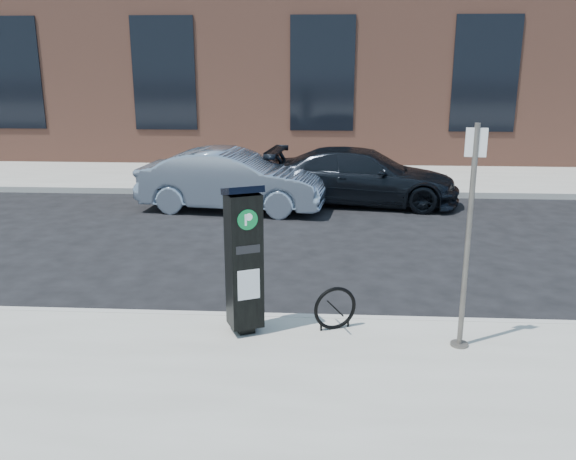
# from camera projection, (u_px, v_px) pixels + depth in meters

# --- Properties ---
(ground) EXTENTS (120.00, 120.00, 0.00)m
(ground) POSITION_uv_depth(u_px,v_px,m) (313.00, 326.00, 8.25)
(ground) COLOR black
(ground) RESTS_ON ground
(sidewalk_far) EXTENTS (60.00, 12.00, 0.15)m
(sidewalk_far) POSITION_uv_depth(u_px,v_px,m) (321.00, 157.00, 21.67)
(sidewalk_far) COLOR gray
(sidewalk_far) RESTS_ON ground
(curb_near) EXTENTS (60.00, 0.12, 0.16)m
(curb_near) POSITION_uv_depth(u_px,v_px,m) (313.00, 321.00, 8.21)
(curb_near) COLOR #9E9B93
(curb_near) RESTS_ON ground
(curb_far) EXTENTS (60.00, 0.12, 0.16)m
(curb_far) POSITION_uv_depth(u_px,v_px,m) (320.00, 193.00, 15.93)
(curb_far) COLOR #9E9B93
(curb_far) RESTS_ON ground
(building) EXTENTS (28.00, 10.05, 8.25)m
(building) POSITION_uv_depth(u_px,v_px,m) (324.00, 40.00, 23.44)
(building) COLOR brown
(building) RESTS_ON ground
(parking_kiosk) EXTENTS (0.56, 0.53, 1.91)m
(parking_kiosk) POSITION_uv_depth(u_px,v_px,m) (244.00, 258.00, 7.46)
(parking_kiosk) COLOR black
(parking_kiosk) RESTS_ON sidewalk_near
(sign_pole) EXTENTS (0.24, 0.21, 2.66)m
(sign_pole) POSITION_uv_depth(u_px,v_px,m) (468.00, 241.00, 6.99)
(sign_pole) COLOR #5A544F
(sign_pole) RESTS_ON sidewalk_near
(bike_rack) EXTENTS (0.55, 0.26, 0.57)m
(bike_rack) POSITION_uv_depth(u_px,v_px,m) (335.00, 308.00, 7.73)
(bike_rack) COLOR black
(bike_rack) RESTS_ON sidewalk_near
(car_silver) EXTENTS (4.50, 2.02, 1.43)m
(car_silver) POSITION_uv_depth(u_px,v_px,m) (232.00, 180.00, 14.32)
(car_silver) COLOR #808FA3
(car_silver) RESTS_ON ground
(car_dark) EXTENTS (4.87, 2.50, 1.35)m
(car_dark) POSITION_uv_depth(u_px,v_px,m) (363.00, 177.00, 14.97)
(car_dark) COLOR black
(car_dark) RESTS_ON ground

